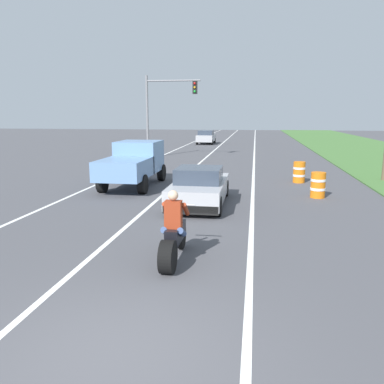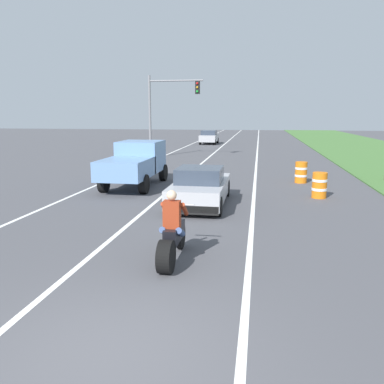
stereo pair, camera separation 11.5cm
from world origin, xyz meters
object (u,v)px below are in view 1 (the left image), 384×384
traffic_light_mast_near (163,104)px  construction_barrel_nearest (318,185)px  construction_barrel_mid (299,172)px  sports_car_silver (200,187)px  pickup_truck_left_lane_light_blue (134,162)px  motorcycle_with_rider (174,237)px  distant_car_far_ahead (206,137)px

traffic_light_mast_near → construction_barrel_nearest: 16.45m
construction_barrel_nearest → construction_barrel_mid: bearing=95.8°
sports_car_silver → construction_barrel_nearest: sports_car_silver is taller
pickup_truck_left_lane_light_blue → traffic_light_mast_near: (-1.37, 11.91, 2.85)m
motorcycle_with_rider → construction_barrel_mid: bearing=71.2°
motorcycle_with_rider → construction_barrel_nearest: bearing=61.5°
pickup_truck_left_lane_light_blue → traffic_light_mast_near: bearing=96.6°
sports_car_silver → traffic_light_mast_near: size_ratio=0.72×
sports_car_silver → distant_car_far_ahead: (-3.44, 29.93, 0.14)m
motorcycle_with_rider → traffic_light_mast_near: traffic_light_mast_near is taller
sports_car_silver → pickup_truck_left_lane_light_blue: (-3.44, 3.22, 0.48)m
pickup_truck_left_lane_light_blue → construction_barrel_mid: (7.48, 2.22, -0.60)m
motorcycle_with_rider → pickup_truck_left_lane_light_blue: 9.70m
construction_barrel_nearest → distant_car_far_ahead: 29.07m
construction_barrel_mid → distant_car_far_ahead: bearing=107.0°
motorcycle_with_rider → pickup_truck_left_lane_light_blue: bearing=112.3°
pickup_truck_left_lane_light_blue → construction_barrel_nearest: 7.97m
pickup_truck_left_lane_light_blue → construction_barrel_mid: size_ratio=4.80×
traffic_light_mast_near → construction_barrel_mid: size_ratio=6.00×
sports_car_silver → distant_car_far_ahead: size_ratio=1.08×
construction_barrel_nearest → distant_car_far_ahead: size_ratio=0.25×
sports_car_silver → construction_barrel_mid: size_ratio=4.30×
motorcycle_with_rider → sports_car_silver: motorcycle_with_rider is taller
sports_car_silver → construction_barrel_mid: bearing=53.3°
construction_barrel_nearest → distant_car_far_ahead: bearing=105.6°
motorcycle_with_rider → traffic_light_mast_near: 21.74m
construction_barrel_nearest → motorcycle_with_rider: bearing=-118.5°
pickup_truck_left_lane_light_blue → traffic_light_mast_near: traffic_light_mast_near is taller
traffic_light_mast_near → distant_car_far_ahead: 15.20m
construction_barrel_nearest → traffic_light_mast_near: bearing=124.9°
sports_car_silver → construction_barrel_mid: sports_car_silver is taller
motorcycle_with_rider → traffic_light_mast_near: (-5.04, 20.88, 3.37)m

